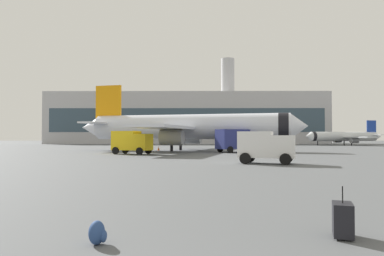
{
  "coord_description": "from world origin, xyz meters",
  "views": [
    {
      "loc": [
        -0.2,
        -2.8,
        2.16
      ],
      "look_at": [
        -0.41,
        30.8,
        3.0
      ],
      "focal_mm": 33.21,
      "sensor_mm": 36.0,
      "label": 1
    }
  ],
  "objects": [
    {
      "name": "cargo_van",
      "position": [
        5.56,
        25.84,
        1.45
      ],
      "size": [
        4.81,
        3.45,
        2.6
      ],
      "color": "white",
      "rests_on": "ground"
    },
    {
      "name": "fuel_truck",
      "position": [
        5.8,
        46.79,
        1.77
      ],
      "size": [
        6.42,
        4.99,
        3.2
      ],
      "color": "navy",
      "rests_on": "ground"
    },
    {
      "name": "rolling_suitcase",
      "position": [
        2.99,
        4.86,
        0.39
      ],
      "size": [
        0.58,
        0.73,
        1.1
      ],
      "color": "black",
      "rests_on": "ground"
    },
    {
      "name": "airplane_at_gate",
      "position": [
        -1.25,
        51.39,
        3.66
      ],
      "size": [
        35.41,
        32.22,
        10.5
      ],
      "color": "silver",
      "rests_on": "ground"
    },
    {
      "name": "terminal_building",
      "position": [
        -2.42,
        114.73,
        8.2
      ],
      "size": [
        88.45,
        19.43,
        28.18
      ],
      "color": "#B2B2B7",
      "rests_on": "ground"
    },
    {
      "name": "service_truck",
      "position": [
        -8.04,
        41.58,
        1.61
      ],
      "size": [
        5.26,
        3.84,
        2.9
      ],
      "color": "yellow",
      "rests_on": "ground"
    },
    {
      "name": "safety_cone_far",
      "position": [
        13.74,
        48.02,
        0.3
      ],
      "size": [
        0.44,
        0.44,
        0.62
      ],
      "color": "#F2590C",
      "rests_on": "ground"
    },
    {
      "name": "safety_cone_mid",
      "position": [
        -5.89,
        53.66,
        0.34
      ],
      "size": [
        0.44,
        0.44,
        0.7
      ],
      "color": "#F2590C",
      "rests_on": "ground"
    },
    {
      "name": "traveller_backpack",
      "position": [
        -2.13,
        4.34,
        0.23
      ],
      "size": [
        0.36,
        0.4,
        0.48
      ],
      "color": "navy",
      "rests_on": "ground"
    },
    {
      "name": "safety_cone_near",
      "position": [
        8.5,
        38.41,
        0.4
      ],
      "size": [
        0.44,
        0.44,
        0.82
      ],
      "color": "#F2590C",
      "rests_on": "ground"
    },
    {
      "name": "airplane_taxiing",
      "position": [
        38.49,
        89.01,
        2.26
      ],
      "size": [
        21.98,
        19.98,
        6.5
      ],
      "color": "silver",
      "rests_on": "ground"
    }
  ]
}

